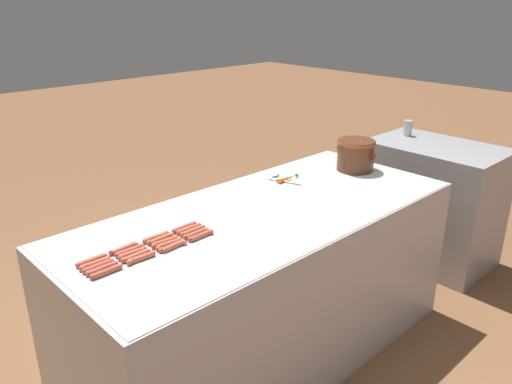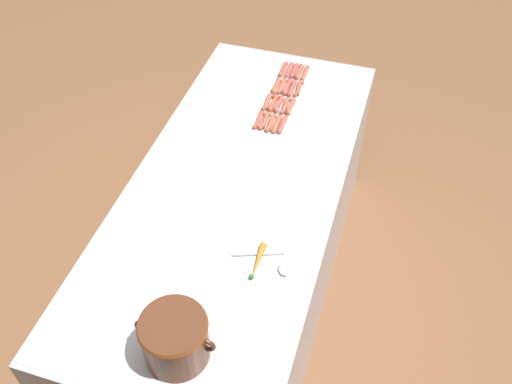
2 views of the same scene
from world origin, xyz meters
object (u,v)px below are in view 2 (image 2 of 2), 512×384
Objects in this scene: hot_dog_16 at (283,69)px; hot_dog_19 at (259,120)px; hot_dog_9 at (287,87)px; hot_dog_10 at (279,104)px; hot_dog_12 at (289,70)px; hot_dog_2 at (291,106)px; hot_dog_8 at (294,71)px; hot_dog_4 at (299,72)px; hot_dog_5 at (292,88)px; hot_dog_13 at (282,86)px; hot_dog_11 at (271,123)px; serving_spoon at (275,264)px; hot_dog_0 at (305,73)px; hot_dog_3 at (283,124)px; bean_pot at (175,337)px; carrot at (258,261)px; hot_dog_18 at (267,102)px; hot_dog_1 at (299,88)px; hot_dog_6 at (285,106)px; hot_dog_17 at (276,85)px; hot_dog_14 at (273,103)px; hot_dog_7 at (277,124)px; hot_dog_15 at (265,121)px.

hot_dog_19 is at bearing 89.89° from hot_dog_16.
hot_dog_9 and hot_dog_10 have the same top height.
hot_dog_10 is (0.00, 0.17, 0.00)m from hot_dog_9.
hot_dog_12 is at bearing -78.54° from hot_dog_9.
hot_dog_2 is 1.00× the size of hot_dog_12.
hot_dog_8 is at bearing -89.11° from hot_dog_9.
hot_dog_5 is (-0.00, 0.17, 0.00)m from hot_dog_4.
hot_dog_5 is 0.06m from hot_dog_13.
hot_dog_10 and hot_dog_13 have the same top height.
hot_dog_11 is at bearing 86.66° from hot_dog_4.
hot_dog_5 is at bearing 90.44° from hot_dog_4.
serving_spoon is at bearing 104.03° from hot_dog_13.
hot_dog_0 and hot_dog_16 have the same top height.
hot_dog_3 is 1.36m from bean_pot.
hot_dog_12 is at bearing -0.82° from hot_dog_0.
bean_pot is 0.51m from carrot.
hot_dog_3 is 0.20m from hot_dog_18.
hot_dog_1 is 0.22m from hot_dog_18.
hot_dog_9 is at bearing -79.01° from hot_dog_6.
hot_dog_8 is 0.18m from hot_dog_17.
hot_dog_14 is at bearing 2.95° from hot_dog_2.
hot_dog_6 is 0.48× the size of bean_pot.
hot_dog_7 is 0.18m from hot_dog_14.
hot_dog_12 is at bearing -73.38° from hot_dog_2.
hot_dog_5 and hot_dog_11 have the same top height.
hot_dog_16 is at bearing -75.23° from hot_dog_3.
hot_dog_2 is at bearing 120.41° from hot_dog_13.
hot_dog_12 is 1.00× the size of hot_dog_13.
hot_dog_5 and hot_dog_17 have the same top height.
hot_dog_5 is 0.19m from hot_dog_18.
hot_dog_13 is (0.06, -0.33, 0.00)m from hot_dog_7.
hot_dog_15 is at bearing 82.65° from hot_dog_4.
hot_dog_17 is 1.69m from bean_pot.
hot_dog_11 is (0.03, -0.00, 0.00)m from hot_dog_7.
hot_dog_7 is at bearing 10.76° from hot_dog_3.
hot_dog_17 is at bearing -73.75° from hot_dog_7.
hot_dog_1 is 0.19m from hot_dog_12.
hot_dog_19 is (0.07, 0.49, 0.00)m from hot_dog_8.
hot_dog_3 is at bearing 179.24° from hot_dog_15.
hot_dog_15 is 0.48× the size of bean_pot.
hot_dog_12 is at bearing 1.75° from hot_dog_8.
hot_dog_18 is at bearing 2.25° from hot_dog_2.
hot_dog_2 is at bearing -167.02° from hot_dog_6.
hot_dog_14 is (0.10, 0.33, 0.00)m from hot_dog_0.
hot_dog_18 is at bearing 88.53° from hot_dog_17.
bean_pot reaches higher than hot_dog_17.
bean_pot is at bearing 88.90° from hot_dog_3.
hot_dog_12 is 0.48× the size of bean_pot.
hot_dog_0 is 1.38m from serving_spoon.
hot_dog_13 is at bearing 102.45° from hot_dog_16.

